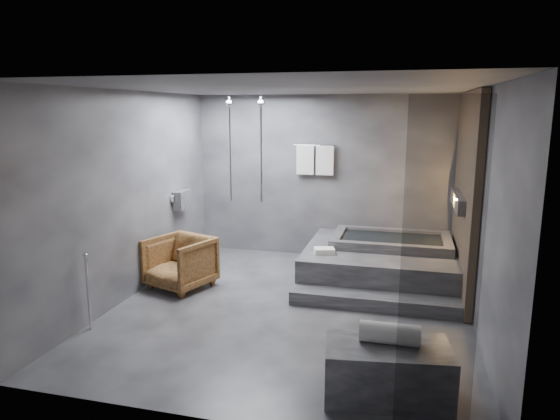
# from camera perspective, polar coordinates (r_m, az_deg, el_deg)

# --- Properties ---
(room) EXTENTS (5.00, 5.04, 2.82)m
(room) POSITION_cam_1_polar(r_m,az_deg,el_deg) (6.35, 5.29, 3.98)
(room) COLOR #2B2C2E
(room) RESTS_ON ground
(tub_deck) EXTENTS (2.20, 2.00, 0.50)m
(tub_deck) POSITION_cam_1_polar(r_m,az_deg,el_deg) (7.78, 11.32, -5.99)
(tub_deck) COLOR #303033
(tub_deck) RESTS_ON ground
(tub_step) EXTENTS (2.20, 0.36, 0.18)m
(tub_step) POSITION_cam_1_polar(r_m,az_deg,el_deg) (6.72, 10.68, -10.24)
(tub_step) COLOR #303033
(tub_step) RESTS_ON ground
(concrete_bench) EXTENTS (1.18, 0.75, 0.50)m
(concrete_bench) POSITION_cam_1_polar(r_m,az_deg,el_deg) (4.79, 12.15, -17.58)
(concrete_bench) COLOR #37383A
(concrete_bench) RESTS_ON ground
(driftwood_chair) EXTENTS (1.04, 1.05, 0.75)m
(driftwood_chair) POSITION_cam_1_polar(r_m,az_deg,el_deg) (7.39, -11.35, -5.90)
(driftwood_chair) COLOR #452811
(driftwood_chair) RESTS_ON ground
(rolled_towel) EXTENTS (0.53, 0.19, 0.19)m
(rolled_towel) POSITION_cam_1_polar(r_m,az_deg,el_deg) (4.67, 12.43, -13.61)
(rolled_towel) COLOR silver
(rolled_towel) RESTS_ON concrete_bench
(deck_towel) EXTENTS (0.34, 0.28, 0.08)m
(deck_towel) POSITION_cam_1_polar(r_m,az_deg,el_deg) (7.28, 5.09, -4.66)
(deck_towel) COLOR white
(deck_towel) RESTS_ON tub_deck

